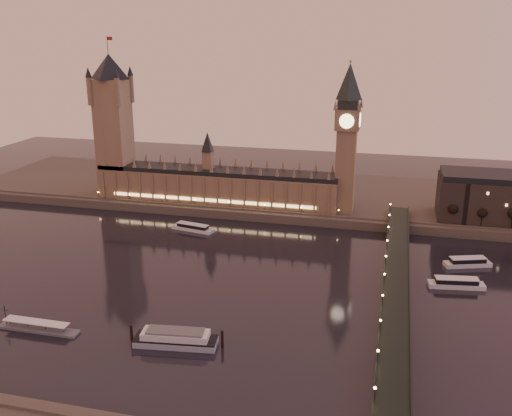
% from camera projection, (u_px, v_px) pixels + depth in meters
% --- Properties ---
extents(ground, '(700.00, 700.00, 0.00)m').
position_uv_depth(ground, '(219.00, 282.00, 305.56)').
color(ground, black).
rests_on(ground, ground).
extents(far_embankment, '(560.00, 130.00, 6.00)m').
position_uv_depth(far_embankment, '(318.00, 196.00, 450.25)').
color(far_embankment, '#423D35').
rests_on(far_embankment, ground).
extents(palace_of_westminster, '(180.00, 26.62, 52.00)m').
position_uv_depth(palace_of_westminster, '(216.00, 181.00, 420.09)').
color(palace_of_westminster, brown).
rests_on(palace_of_westminster, ground).
extents(victoria_tower, '(31.68, 31.68, 118.00)m').
position_uv_depth(victoria_tower, '(113.00, 118.00, 425.19)').
color(victoria_tower, brown).
rests_on(victoria_tower, ground).
extents(big_ben, '(17.68, 17.68, 104.00)m').
position_uv_depth(big_ben, '(347.00, 130.00, 385.53)').
color(big_ben, brown).
rests_on(big_ben, ground).
extents(westminster_bridge, '(13.20, 260.00, 15.30)m').
position_uv_depth(westminster_bridge, '(395.00, 291.00, 282.72)').
color(westminster_bridge, black).
rests_on(westminster_bridge, ground).
extents(bare_tree_0, '(6.62, 6.62, 13.47)m').
position_uv_depth(bare_tree_0, '(454.00, 210.00, 372.12)').
color(bare_tree_0, black).
rests_on(bare_tree_0, ground).
extents(bare_tree_1, '(6.62, 6.62, 13.47)m').
position_uv_depth(bare_tree_1, '(482.00, 212.00, 368.14)').
color(bare_tree_1, black).
rests_on(bare_tree_1, ground).
extents(bare_tree_2, '(6.62, 6.62, 13.47)m').
position_uv_depth(bare_tree_2, '(511.00, 214.00, 364.17)').
color(bare_tree_2, black).
rests_on(bare_tree_2, ground).
extents(cruise_boat_a, '(30.26, 12.13, 4.73)m').
position_uv_depth(cruise_boat_a, '(193.00, 228.00, 381.70)').
color(cruise_boat_a, silver).
rests_on(cruise_boat_a, ground).
extents(cruise_boat_b, '(29.59, 11.38, 5.33)m').
position_uv_depth(cruise_boat_b, '(456.00, 283.00, 298.37)').
color(cruise_boat_b, silver).
rests_on(cruise_boat_b, ground).
extents(cruise_boat_c, '(27.38, 15.35, 5.30)m').
position_uv_depth(cruise_boat_c, '(468.00, 262.00, 324.84)').
color(cruise_boat_c, silver).
rests_on(cruise_boat_c, ground).
extents(moored_barge, '(40.81, 14.36, 7.54)m').
position_uv_depth(moored_barge, '(176.00, 338.00, 243.80)').
color(moored_barge, '#90A0B7').
rests_on(moored_barge, ground).
extents(pontoon_pier, '(38.55, 6.42, 10.28)m').
position_uv_depth(pontoon_pier, '(38.00, 328.00, 256.32)').
color(pontoon_pier, '#595B5E').
rests_on(pontoon_pier, ground).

